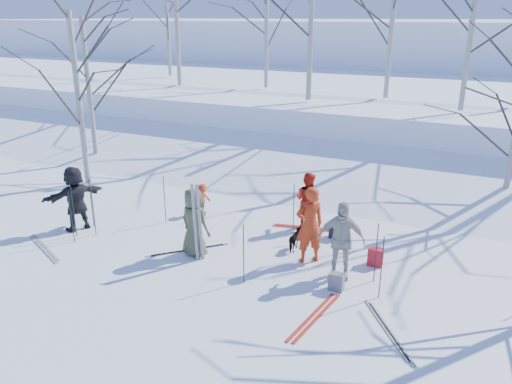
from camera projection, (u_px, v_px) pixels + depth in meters
The scene contains 39 objects.
ground at pixel (227, 266), 11.28m from camera, with size 120.00×120.00×0.00m, color white.
snow_ramp at pixel (325, 176), 17.17m from camera, with size 70.00×9.50×1.40m, color white.
snow_plateau at pixel (388, 106), 25.37m from camera, with size 70.00×18.00×2.20m, color white.
far_hill at pixel (440, 57), 42.86m from camera, with size 90.00×30.00×6.00m, color white.
skier_olive_center at pixel (194, 222), 11.57m from camera, with size 0.80×0.52×1.64m, color #41482B.
skier_red_north at pixel (310, 225), 11.22m from camera, with size 0.66×0.43×1.81m, color #B63011.
skier_redor_behind at pixel (308, 200), 13.13m from camera, with size 0.74×0.58×1.52m, color red.
skier_red_seated at pixel (203, 199), 14.12m from camera, with size 0.58×0.33×0.89m, color #B63011.
skier_cream_east at pixel (341, 240), 10.53m from camera, with size 1.02×0.42×1.74m, color beige.
skier_grey_west at pixel (75, 198), 12.96m from camera, with size 1.61×0.51×1.73m, color black.
dog at pixel (296, 240), 11.97m from camera, with size 0.28×0.62×0.53m, color black.
upright_ski_left at pixel (195, 223), 11.19m from camera, with size 0.07×0.02×1.90m, color silver.
upright_ski_right at pixel (200, 223), 11.21m from camera, with size 0.07×0.02×1.90m, color silver.
ski_pair_a at pixel (309, 228), 13.26m from camera, with size 1.90×0.59×0.02m, color #A62217, non-canonical shape.
ski_pair_b at pixel (188, 250), 12.02m from camera, with size 1.46×1.51×0.02m, color silver, non-canonical shape.
ski_pair_c at pixel (314, 317), 9.36m from camera, with size 0.45×1.91×0.02m, color #A62217, non-canonical shape.
ski_pair_d at pixel (44, 248), 12.11m from camera, with size 1.81×0.98×0.02m, color silver, non-canonical shape.
ski_pair_e at pixel (388, 330), 8.96m from camera, with size 1.26×1.67×0.02m, color silver, non-canonical shape.
ski_pole_a at pixel (91, 203), 13.16m from camera, with size 0.02×0.02×1.34m, color black.
ski_pole_b at pixel (376, 253), 10.41m from camera, with size 0.02×0.02×1.34m, color black.
ski_pole_c at pixel (93, 211), 12.65m from camera, with size 0.02×0.02×1.34m, color black.
ski_pole_d at pixel (165, 200), 13.43m from camera, with size 0.02×0.02×1.34m, color black.
ski_pole_e at pixel (71, 217), 12.27m from camera, with size 0.02×0.02×1.34m, color black.
ski_pole_f at pixel (74, 211), 12.61m from camera, with size 0.02×0.02×1.34m, color black.
ski_pole_g at pixel (294, 209), 12.79m from camera, with size 0.02×0.02×1.34m, color black.
ski_pole_h at pixel (381, 268), 9.80m from camera, with size 0.02×0.02×1.34m, color black.
ski_pole_i at pixel (244, 254), 10.36m from camera, with size 0.02×0.02×1.34m, color black.
ski_pole_j at pixel (305, 204), 13.09m from camera, with size 0.02×0.02×1.34m, color black.
backpack_red at pixel (375, 257), 11.24m from camera, with size 0.32×0.22×0.42m, color #AB1A21.
backpack_grey at pixel (337, 282), 10.24m from camera, with size 0.30×0.20×0.38m, color slate.
backpack_dark at pixel (336, 231), 12.65m from camera, with size 0.34×0.24×0.40m, color black.
birch_plateau_a at pixel (168, 25), 27.02m from camera, with size 4.35×4.35×5.36m, color silver, non-canonical shape.
birch_plateau_c at pixel (311, 9), 18.71m from camera, with size 5.33×5.33×6.76m, color silver, non-canonical shape.
birch_plateau_d at pixel (471, 28), 16.69m from camera, with size 4.44×4.44×5.49m, color silver, non-canonical shape.
birch_plateau_e at pixel (392, 25), 19.26m from camera, with size 4.55×4.55×5.65m, color silver, non-canonical shape.
birch_plateau_g at pixel (266, 31), 22.46m from camera, with size 4.09×4.09×4.98m, color silver, non-canonical shape.
birch_plateau_h at pixel (176, 13), 22.88m from camera, with size 5.19×5.19×6.55m, color silver, non-canonical shape.
birch_edge_a at pixel (79, 101), 15.98m from camera, with size 4.47×4.47×5.52m, color silver, non-canonical shape.
birch_edge_d at pixel (89, 92), 18.44m from camera, with size 4.35×4.35×5.36m, color silver, non-canonical shape.
Camera 1 is at (4.97, -8.79, 5.34)m, focal length 35.00 mm.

